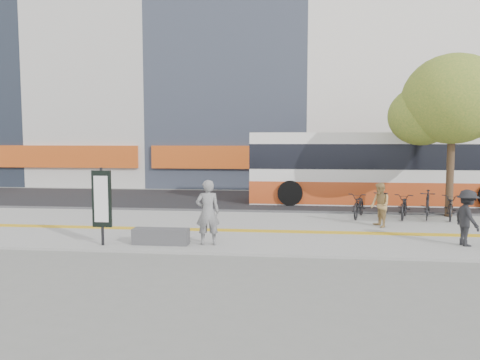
# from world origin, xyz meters

# --- Properties ---
(ground) EXTENTS (120.00, 120.00, 0.00)m
(ground) POSITION_xyz_m (0.00, 0.00, 0.00)
(ground) COLOR slate
(ground) RESTS_ON ground
(sidewalk) EXTENTS (40.00, 7.00, 0.08)m
(sidewalk) POSITION_xyz_m (0.00, 1.50, 0.04)
(sidewalk) COLOR gray
(sidewalk) RESTS_ON ground
(tactile_strip) EXTENTS (40.00, 0.45, 0.01)m
(tactile_strip) POSITION_xyz_m (0.00, 1.00, 0.09)
(tactile_strip) COLOR gold
(tactile_strip) RESTS_ON sidewalk
(street) EXTENTS (40.00, 8.00, 0.06)m
(street) POSITION_xyz_m (0.00, 9.00, 0.03)
(street) COLOR black
(street) RESTS_ON ground
(curb) EXTENTS (40.00, 0.25, 0.14)m
(curb) POSITION_xyz_m (0.00, 5.00, 0.07)
(curb) COLOR #3D3D40
(curb) RESTS_ON ground
(bench) EXTENTS (1.60, 0.45, 0.45)m
(bench) POSITION_xyz_m (-2.60, -1.20, 0.30)
(bench) COLOR #3D3D40
(bench) RESTS_ON sidewalk
(signboard) EXTENTS (0.55, 0.10, 2.20)m
(signboard) POSITION_xyz_m (-4.20, -1.51, 1.37)
(signboard) COLOR black
(signboard) RESTS_ON sidewalk
(street_tree) EXTENTS (4.40, 3.80, 6.31)m
(street_tree) POSITION_xyz_m (7.18, 4.82, 4.51)
(street_tree) COLOR #362418
(street_tree) RESTS_ON sidewalk
(bus) EXTENTS (12.49, 2.96, 3.33)m
(bus) POSITION_xyz_m (5.42, 8.50, 1.62)
(bus) COLOR silver
(bus) RESTS_ON street
(bicycle_row) EXTENTS (4.53, 1.96, 1.08)m
(bicycle_row) POSITION_xyz_m (5.36, 4.00, 0.59)
(bicycle_row) COLOR black
(bicycle_row) RESTS_ON sidewalk
(seated_woman) EXTENTS (0.75, 0.57, 1.85)m
(seated_woman) POSITION_xyz_m (-1.26, -1.11, 1.01)
(seated_woman) COLOR black
(seated_woman) RESTS_ON sidewalk
(pedestrian_tan) EXTENTS (0.76, 0.87, 1.52)m
(pedestrian_tan) POSITION_xyz_m (4.10, 2.17, 0.84)
(pedestrian_tan) COLOR #A7854E
(pedestrian_tan) RESTS_ON sidewalk
(pedestrian_dark) EXTENTS (0.75, 1.11, 1.59)m
(pedestrian_dark) POSITION_xyz_m (6.00, -0.43, 0.87)
(pedestrian_dark) COLOR black
(pedestrian_dark) RESTS_ON sidewalk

